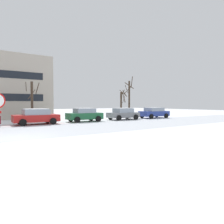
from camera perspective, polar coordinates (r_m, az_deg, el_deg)
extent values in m
plane|color=white|center=(13.56, -24.50, -6.53)|extent=(120.00, 120.00, 0.00)
cube|color=silver|center=(16.54, -26.31, -4.98)|extent=(80.00, 8.09, 0.00)
cube|color=red|center=(21.85, -19.69, -1.56)|extent=(4.27, 2.02, 0.67)
cube|color=#8C99A8|center=(21.82, -19.71, 0.01)|extent=(2.37, 1.81, 0.53)
cube|color=white|center=(21.81, -19.73, 0.78)|extent=(2.16, 1.67, 0.06)
cylinder|color=black|center=(23.14, -16.90, -2.02)|extent=(0.65, 0.24, 0.64)
cylinder|color=black|center=(21.29, -15.51, -2.38)|extent=(0.65, 0.24, 0.64)
cylinder|color=black|center=(22.56, -23.62, -2.23)|extent=(0.65, 0.24, 0.64)
cylinder|color=black|center=(20.67, -22.80, -2.62)|extent=(0.65, 0.24, 0.64)
cube|color=#1E6038|center=(23.94, -7.39, -1.08)|extent=(3.95, 1.90, 0.70)
cube|color=#8C99A8|center=(23.91, -7.40, 0.33)|extent=(2.19, 1.70, 0.48)
cube|color=white|center=(23.90, -7.40, 0.98)|extent=(2.00, 1.57, 0.06)
cylinder|color=black|center=(25.32, -5.66, -1.56)|extent=(0.65, 0.24, 0.64)
cylinder|color=black|center=(23.72, -3.69, -1.82)|extent=(0.65, 0.24, 0.64)
cylinder|color=black|center=(24.29, -11.00, -1.76)|extent=(0.65, 0.24, 0.64)
cylinder|color=black|center=(22.62, -9.32, -2.05)|extent=(0.65, 0.24, 0.64)
cube|color=slate|center=(26.66, 3.00, -0.81)|extent=(4.00, 1.97, 0.61)
cube|color=#8C99A8|center=(26.63, 3.01, 0.41)|extent=(2.22, 1.76, 0.52)
cube|color=white|center=(26.62, 3.01, 1.03)|extent=(2.02, 1.63, 0.06)
cylinder|color=black|center=(28.18, 4.02, -1.16)|extent=(0.65, 0.24, 0.64)
cylinder|color=black|center=(26.70, 6.42, -1.36)|extent=(0.65, 0.24, 0.64)
cylinder|color=black|center=(26.74, -0.40, -1.34)|extent=(0.65, 0.24, 0.64)
cylinder|color=black|center=(25.17, 1.86, -1.58)|extent=(0.65, 0.24, 0.64)
cube|color=#283D93|center=(30.10, 11.23, -0.42)|extent=(4.34, 1.97, 0.68)
cube|color=#8C99A8|center=(30.07, 11.24, 0.68)|extent=(2.41, 1.76, 0.47)
cube|color=white|center=(30.07, 11.24, 1.19)|extent=(2.19, 1.63, 0.06)
cylinder|color=black|center=(31.75, 11.88, -0.81)|extent=(0.65, 0.24, 0.64)
cylinder|color=black|center=(30.44, 14.34, -0.97)|extent=(0.65, 0.24, 0.64)
cylinder|color=black|center=(29.87, 8.05, -0.98)|extent=(0.65, 0.24, 0.64)
cylinder|color=black|center=(28.48, 10.49, -1.16)|extent=(0.65, 0.24, 0.64)
cylinder|color=#423326|center=(32.20, 4.64, 3.53)|extent=(0.27, 0.27, 5.41)
cylinder|color=#423326|center=(32.85, 4.33, 5.97)|extent=(1.24, 0.56, 1.32)
cylinder|color=#423326|center=(32.46, 5.35, 8.12)|extent=(0.47, 0.86, 1.47)
cylinder|color=#423326|center=(31.92, 3.42, 5.01)|extent=(0.46, 1.52, 1.08)
cylinder|color=#423326|center=(31.66, 4.64, 7.07)|extent=(1.12, 0.95, 0.99)
cylinder|color=#423326|center=(32.07, 3.90, 6.17)|extent=(0.31, 0.97, 1.28)
cylinder|color=#423326|center=(26.01, -20.68, 2.69)|extent=(0.27, 0.27, 4.53)
cylinder|color=#423326|center=(26.04, -22.08, 6.38)|extent=(0.29, 1.27, 1.16)
cylinder|color=#423326|center=(26.24, -19.38, 5.99)|extent=(0.15, 1.34, 1.27)
cylinder|color=#423326|center=(26.42, -20.77, 4.47)|extent=(0.86, 0.22, 1.16)
cylinder|color=#423326|center=(31.89, 2.45, 2.04)|extent=(0.28, 0.28, 3.74)
cylinder|color=#423326|center=(32.18, 2.89, 5.17)|extent=(0.21, 0.77, 0.94)
cylinder|color=#423326|center=(32.08, 3.19, 3.46)|extent=(0.28, 0.94, 1.18)
cylinder|color=#423326|center=(31.70, 3.18, 3.94)|extent=(0.96, 0.53, 1.57)
cylinder|color=#423326|center=(31.48, 2.92, 5.17)|extent=(1.08, 0.23, 0.85)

